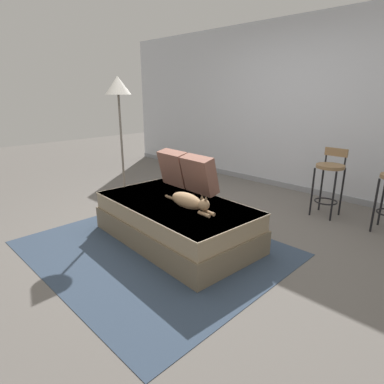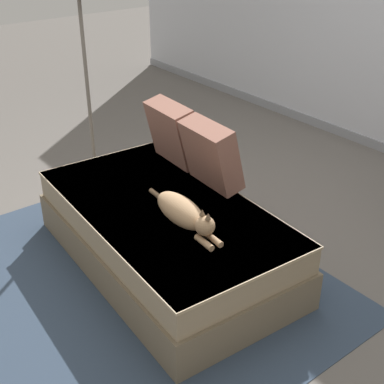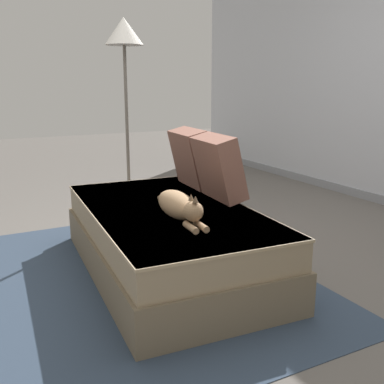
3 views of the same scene
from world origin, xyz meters
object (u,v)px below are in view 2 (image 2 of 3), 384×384
at_px(couch, 165,234).
at_px(throw_pillow_corner, 174,133).
at_px(cat, 183,212).
at_px(throw_pillow_middle, 211,155).
at_px(floor_lamp, 79,0).

relative_size(couch, throw_pillow_corner, 4.15).
height_order(couch, cat, cat).
bearing_deg(couch, cat, -8.47).
relative_size(couch, cat, 2.45).
bearing_deg(throw_pillow_corner, throw_pillow_middle, -3.56).
distance_m(couch, throw_pillow_middle, 0.58).
bearing_deg(floor_lamp, throw_pillow_middle, 9.91).
bearing_deg(cat, throw_pillow_middle, 122.21).
bearing_deg(floor_lamp, throw_pillow_corner, 17.28).
relative_size(throw_pillow_middle, cat, 0.59).
xyz_separation_m(throw_pillow_corner, floor_lamp, (-0.76, -0.24, 0.80)).
distance_m(throw_pillow_corner, throw_pillow_middle, 0.44).
bearing_deg(cat, couch, 171.53).
relative_size(throw_pillow_corner, floor_lamp, 0.25).
height_order(couch, floor_lamp, floor_lamp).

